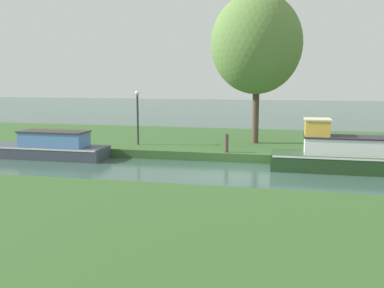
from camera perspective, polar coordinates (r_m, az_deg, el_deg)
name	(u,v)px	position (r m, az deg, el deg)	size (l,w,h in m)	color
ground_plane	(242,172)	(17.75, 6.50, -3.69)	(120.00, 120.00, 0.00)	#345146
riverbank_far	(256,143)	(24.58, 8.35, 0.16)	(72.00, 10.00, 0.40)	#35582A
riverbank_near	(192,255)	(9.18, -0.02, -14.17)	(72.00, 10.00, 0.40)	#345828
slate_barge	(50,147)	(21.77, -17.92, -0.40)	(5.67, 1.64, 1.30)	#3D4451
forest_narrowboat	(357,156)	(18.89, 20.66, -1.45)	(7.10, 1.74, 2.12)	#233E20
willow_tree_left	(256,44)	(22.47, 8.34, 12.72)	(4.51, 4.35, 7.51)	#4F3C32
lamp_post	(138,111)	(22.32, -7.08, 4.33)	(0.24, 0.24, 2.72)	#333338
mooring_post_near	(227,143)	(20.04, 4.51, 0.13)	(0.17, 0.17, 0.84)	#4A3631
mooring_post_far	(376,148)	(20.14, 22.77, -0.50)	(0.13, 0.13, 0.82)	brown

